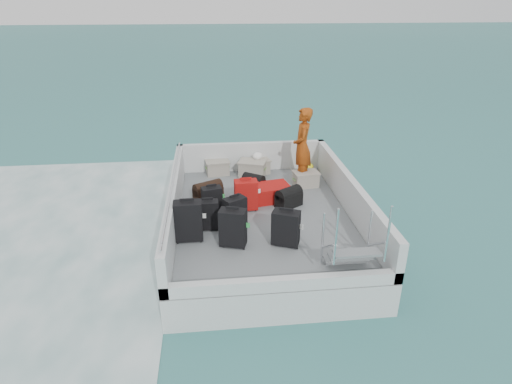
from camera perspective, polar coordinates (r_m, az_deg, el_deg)
The scene contains 23 objects.
ground at distance 8.82m, azimuth 0.97°, elevation -6.50°, with size 160.00×160.00×0.00m, color #1C6361.
wake_foam at distance 9.57m, azimuth -29.14°, elevation -7.26°, with size 10.00×10.00×0.00m, color white.
ferry_hull at distance 8.67m, azimuth 0.98°, elevation -4.80°, with size 3.60×5.00×0.60m, color silver.
deck at distance 8.52m, azimuth 1.00°, elevation -2.99°, with size 3.30×4.70×0.02m, color slate.
deck_fittings at distance 8.11m, azimuth 3.73°, elevation -1.51°, with size 3.60×5.00×0.90m.
suitcase_0 at distance 7.54m, azimuth -9.00°, elevation -3.90°, with size 0.48×0.27×0.74m, color black.
suitcase_1 at distance 7.88m, azimuth -6.37°, elevation -3.12°, with size 0.38×0.22×0.57m, color black.
suitcase_2 at distance 8.46m, azimuth -5.88°, elevation -1.15°, with size 0.38×0.23×0.56m, color black.
suitcase_3 at distance 7.31m, azimuth -3.10°, elevation -4.85°, with size 0.45×0.26×0.68m, color black.
suitcase_4 at distance 7.91m, azimuth -2.83°, elevation -2.78°, with size 0.40×0.24×0.60m, color black.
suitcase_5 at distance 8.55m, azimuth -1.34°, elevation -0.45°, with size 0.45×0.27×0.63m, color #B0150D.
suitcase_6 at distance 7.36m, azimuth 4.00°, elevation -4.87°, with size 0.46×0.27×0.64m, color black.
suitcase_8 at distance 9.03m, azimuth 1.79°, elevation -0.09°, with size 0.55×0.84×0.33m, color #B0150D.
duffel_0 at distance 9.08m, azimuth -6.40°, elevation -0.13°, with size 0.59×0.30×0.32m, color black, non-canonical shape.
duffel_1 at distance 9.41m, azimuth -0.33°, elevation 0.95°, with size 0.46×0.30×0.32m, color black, non-canonical shape.
duffel_2 at distance 8.78m, azimuth 4.40°, elevation -0.94°, with size 0.53×0.30×0.32m, color black, non-canonical shape.
crate_0 at distance 10.40m, azimuth -5.14°, elevation 3.19°, with size 0.52×0.36×0.32m, color #A69E90.
crate_1 at distance 10.24m, azimuth -0.49°, elevation 3.07°, with size 0.60×0.41×0.36m, color #A69E90.
crate_2 at distance 10.42m, azimuth 0.20°, elevation 3.36°, with size 0.54×0.37×0.32m, color #A69E90.
crate_3 at distance 9.76m, azimuth 6.65°, elevation 1.65°, with size 0.52×0.36×0.32m, color #A69E90.
yellow_bag at distance 10.63m, azimuth 6.94°, elevation 3.30°, with size 0.28×0.26×0.22m, color yellow.
white_bag at distance 10.34m, azimuth 0.20°, elevation 4.66°, with size 0.24×0.24×0.18m, color white.
passenger at distance 9.67m, azimuth 6.19°, elevation 6.03°, with size 0.65×0.42×1.76m, color #D95814.
Camera 1 is at (-0.95, -7.50, 4.54)m, focal length 30.00 mm.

